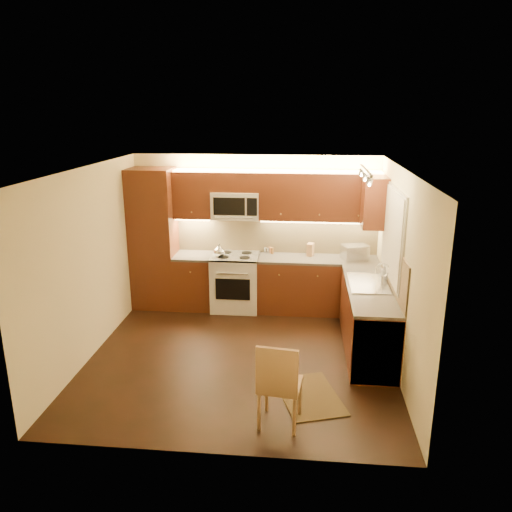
# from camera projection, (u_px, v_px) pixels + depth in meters

# --- Properties ---
(floor) EXTENTS (4.00, 4.00, 0.01)m
(floor) POSITION_uv_depth(u_px,v_px,m) (241.00, 356.00, 6.74)
(floor) COLOR black
(floor) RESTS_ON ground
(ceiling) EXTENTS (4.00, 4.00, 0.01)m
(ceiling) POSITION_uv_depth(u_px,v_px,m) (239.00, 169.00, 6.03)
(ceiling) COLOR beige
(ceiling) RESTS_ON ground
(wall_back) EXTENTS (4.00, 0.01, 2.50)m
(wall_back) POSITION_uv_depth(u_px,v_px,m) (256.00, 231.00, 8.29)
(wall_back) COLOR beige
(wall_back) RESTS_ON ground
(wall_front) EXTENTS (4.00, 0.01, 2.50)m
(wall_front) POSITION_uv_depth(u_px,v_px,m) (211.00, 336.00, 4.48)
(wall_front) COLOR beige
(wall_front) RESTS_ON ground
(wall_left) EXTENTS (0.01, 4.00, 2.50)m
(wall_left) POSITION_uv_depth(u_px,v_px,m) (89.00, 263.00, 6.57)
(wall_left) COLOR beige
(wall_left) RESTS_ON ground
(wall_right) EXTENTS (0.01, 4.00, 2.50)m
(wall_right) POSITION_uv_depth(u_px,v_px,m) (400.00, 273.00, 6.20)
(wall_right) COLOR beige
(wall_right) RESTS_ON ground
(pantry) EXTENTS (0.70, 0.60, 2.30)m
(pantry) POSITION_uv_depth(u_px,v_px,m) (154.00, 239.00, 8.19)
(pantry) COLOR #4D2510
(pantry) RESTS_ON floor
(base_cab_back_left) EXTENTS (0.62, 0.60, 0.86)m
(base_cab_back_left) POSITION_uv_depth(u_px,v_px,m) (195.00, 282.00, 8.33)
(base_cab_back_left) COLOR #4D2510
(base_cab_back_left) RESTS_ON floor
(counter_back_left) EXTENTS (0.62, 0.60, 0.04)m
(counter_back_left) POSITION_uv_depth(u_px,v_px,m) (194.00, 256.00, 8.21)
(counter_back_left) COLOR #393534
(counter_back_left) RESTS_ON base_cab_back_left
(base_cab_back_right) EXTENTS (1.92, 0.60, 0.86)m
(base_cab_back_right) POSITION_uv_depth(u_px,v_px,m) (317.00, 286.00, 8.14)
(base_cab_back_right) COLOR #4D2510
(base_cab_back_right) RESTS_ON floor
(counter_back_right) EXTENTS (1.92, 0.60, 0.04)m
(counter_back_right) POSITION_uv_depth(u_px,v_px,m) (318.00, 259.00, 8.01)
(counter_back_right) COLOR #393534
(counter_back_right) RESTS_ON base_cab_back_right
(base_cab_right) EXTENTS (0.60, 2.00, 0.86)m
(base_cab_right) POSITION_uv_depth(u_px,v_px,m) (367.00, 320.00, 6.84)
(base_cab_right) COLOR #4D2510
(base_cab_right) RESTS_ON floor
(counter_right) EXTENTS (0.60, 2.00, 0.04)m
(counter_right) POSITION_uv_depth(u_px,v_px,m) (370.00, 289.00, 6.71)
(counter_right) COLOR #393534
(counter_right) RESTS_ON base_cab_right
(dishwasher) EXTENTS (0.58, 0.60, 0.84)m
(dishwasher) POSITION_uv_depth(u_px,v_px,m) (374.00, 343.00, 6.17)
(dishwasher) COLOR silver
(dishwasher) RESTS_ON floor
(backsplash_back) EXTENTS (3.30, 0.02, 0.60)m
(backsplash_back) POSITION_uv_depth(u_px,v_px,m) (277.00, 235.00, 8.26)
(backsplash_back) COLOR tan
(backsplash_back) RESTS_ON wall_back
(backsplash_right) EXTENTS (0.02, 2.00, 0.60)m
(backsplash_right) POSITION_uv_depth(u_px,v_px,m) (394.00, 267.00, 6.59)
(backsplash_right) COLOR tan
(backsplash_right) RESTS_ON wall_right
(upper_cab_back_left) EXTENTS (0.62, 0.35, 0.75)m
(upper_cab_back_left) POSITION_uv_depth(u_px,v_px,m) (193.00, 194.00, 8.04)
(upper_cab_back_left) COLOR #4D2510
(upper_cab_back_left) RESTS_ON wall_back
(upper_cab_back_right) EXTENTS (1.92, 0.35, 0.75)m
(upper_cab_back_right) POSITION_uv_depth(u_px,v_px,m) (320.00, 197.00, 7.85)
(upper_cab_back_right) COLOR #4D2510
(upper_cab_back_right) RESTS_ON wall_back
(upper_cab_bridge) EXTENTS (0.76, 0.35, 0.31)m
(upper_cab_bridge) POSITION_uv_depth(u_px,v_px,m) (236.00, 181.00, 7.91)
(upper_cab_bridge) COLOR #4D2510
(upper_cab_bridge) RESTS_ON wall_back
(upper_cab_right_corner) EXTENTS (0.35, 0.50, 0.75)m
(upper_cab_right_corner) POSITION_uv_depth(u_px,v_px,m) (375.00, 202.00, 7.37)
(upper_cab_right_corner) COLOR #4D2510
(upper_cab_right_corner) RESTS_ON wall_right
(stove) EXTENTS (0.76, 0.65, 0.92)m
(stove) POSITION_uv_depth(u_px,v_px,m) (236.00, 282.00, 8.24)
(stove) COLOR silver
(stove) RESTS_ON floor
(microwave) EXTENTS (0.76, 0.38, 0.44)m
(microwave) POSITION_uv_depth(u_px,v_px,m) (236.00, 205.00, 8.01)
(microwave) COLOR silver
(microwave) RESTS_ON wall_back
(window_frame) EXTENTS (0.03, 1.44, 1.24)m
(window_frame) POSITION_uv_depth(u_px,v_px,m) (394.00, 235.00, 6.62)
(window_frame) COLOR silver
(window_frame) RESTS_ON wall_right
(window_blinds) EXTENTS (0.02, 1.36, 1.16)m
(window_blinds) POSITION_uv_depth(u_px,v_px,m) (392.00, 235.00, 6.62)
(window_blinds) COLOR silver
(window_blinds) RESTS_ON wall_right
(sink) EXTENTS (0.52, 0.86, 0.15)m
(sink) POSITION_uv_depth(u_px,v_px,m) (369.00, 278.00, 6.83)
(sink) COLOR silver
(sink) RESTS_ON counter_right
(faucet) EXTENTS (0.20, 0.04, 0.30)m
(faucet) POSITION_uv_depth(u_px,v_px,m) (383.00, 274.00, 6.79)
(faucet) COLOR silver
(faucet) RESTS_ON counter_right
(track_light_bar) EXTENTS (0.04, 1.20, 0.03)m
(track_light_bar) POSITION_uv_depth(u_px,v_px,m) (366.00, 170.00, 6.28)
(track_light_bar) COLOR silver
(track_light_bar) RESTS_ON ceiling
(kettle) EXTENTS (0.19, 0.19, 0.21)m
(kettle) POSITION_uv_depth(u_px,v_px,m) (219.00, 250.00, 7.99)
(kettle) COLOR silver
(kettle) RESTS_ON stove
(toaster_oven) EXTENTS (0.46, 0.39, 0.23)m
(toaster_oven) POSITION_uv_depth(u_px,v_px,m) (355.00, 252.00, 7.93)
(toaster_oven) COLOR silver
(toaster_oven) RESTS_ON counter_back_right
(knife_block) EXTENTS (0.13, 0.17, 0.21)m
(knife_block) POSITION_uv_depth(u_px,v_px,m) (310.00, 250.00, 8.12)
(knife_block) COLOR olive
(knife_block) RESTS_ON counter_back_right
(spice_jar_a) EXTENTS (0.06, 0.06, 0.10)m
(spice_jar_a) POSITION_uv_depth(u_px,v_px,m) (265.00, 250.00, 8.31)
(spice_jar_a) COLOR silver
(spice_jar_a) RESTS_ON counter_back_right
(spice_jar_b) EXTENTS (0.06, 0.06, 0.10)m
(spice_jar_b) POSITION_uv_depth(u_px,v_px,m) (272.00, 251.00, 8.24)
(spice_jar_b) COLOR brown
(spice_jar_b) RESTS_ON counter_back_right
(spice_jar_c) EXTENTS (0.05, 0.05, 0.09)m
(spice_jar_c) POSITION_uv_depth(u_px,v_px,m) (268.00, 250.00, 8.28)
(spice_jar_c) COLOR silver
(spice_jar_c) RESTS_ON counter_back_right
(spice_jar_d) EXTENTS (0.05, 0.05, 0.10)m
(spice_jar_d) POSITION_uv_depth(u_px,v_px,m) (270.00, 250.00, 8.30)
(spice_jar_d) COLOR #9A582E
(spice_jar_d) RESTS_ON counter_back_right
(soap_bottle) EXTENTS (0.10, 0.10, 0.21)m
(soap_bottle) POSITION_uv_depth(u_px,v_px,m) (384.00, 272.00, 7.01)
(soap_bottle) COLOR #B1B0B4
(soap_bottle) RESTS_ON counter_right
(rug) EXTENTS (0.90, 1.10, 0.01)m
(rug) POSITION_uv_depth(u_px,v_px,m) (309.00, 396.00, 5.79)
(rug) COLOR black
(rug) RESTS_ON floor
(dining_chair) EXTENTS (0.48, 0.48, 0.97)m
(dining_chair) POSITION_uv_depth(u_px,v_px,m) (280.00, 382.00, 5.17)
(dining_chair) COLOR olive
(dining_chair) RESTS_ON floor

